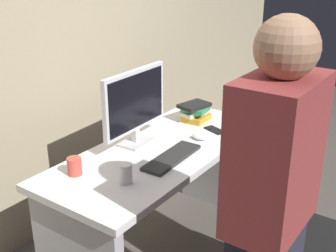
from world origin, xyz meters
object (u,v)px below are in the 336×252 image
Objects in this scene: person_at_desk at (268,225)px; monitor at (135,103)px; book_stack at (195,112)px; keyboard at (172,157)px; cell_phone at (215,130)px; office_chair at (279,238)px; cup_near_keyboard at (126,174)px; cup_by_monitor at (74,166)px; mouse at (199,137)px; desk at (161,181)px; handbag at (286,224)px.

person_at_desk reaches higher than monitor.
book_stack is at bearing -8.64° from monitor.
cell_phone is at bearing -1.16° from keyboard.
person_at_desk is 7.14× the size of book_stack.
office_chair reaches higher than cell_phone.
office_chair reaches higher than cup_near_keyboard.
cell_phone is (0.50, 0.01, -0.01)m from keyboard.
cup_by_monitor is (-0.02, 1.06, -0.05)m from person_at_desk.
office_chair is at bearing -110.27° from mouse.
office_chair is 1.09m from monitor.
cup_near_keyboard is at bearing -162.10° from cell_phone.
keyboard is 0.63m from book_stack.
monitor is 3.75× the size of cell_phone.
mouse is (0.75, 0.76, -0.08)m from person_at_desk.
cup_near_keyboard is (-0.36, 0.03, 0.04)m from keyboard.
desk is 0.62m from cup_by_monitor.
cup_by_monitor is 1.50m from handbag.
desk is 14.88× the size of cup_near_keyboard.
monitor reaches higher than office_chair.
monitor reaches higher than cell_phone.
handbag is (0.33, -0.50, -0.62)m from mouse.
cup_by_monitor is (-0.52, 0.94, 0.36)m from office_chair.
keyboard is at bearing -159.89° from book_stack.
office_chair is at bearing -90.29° from desk.
handbag is (0.61, -0.78, -0.86)m from monitor.
desk is 0.53m from cup_near_keyboard.
handbag is (0.57, -0.62, -0.38)m from desk.
keyboard is at bearing -35.24° from cup_by_monitor.
keyboard is (-0.09, -0.14, 0.23)m from desk.
office_chair is 0.57× the size of person_at_desk.
person_at_desk is at bearing -121.96° from keyboard.
cup_by_monitor reaches higher than mouse.
mouse is (0.23, -0.12, 0.24)m from desk.
person_at_desk is 17.58× the size of cup_by_monitor.
book_stack is (0.94, 0.18, 0.01)m from cup_near_keyboard.
cell_phone is (0.86, -0.02, -0.05)m from cup_near_keyboard.
cup_near_keyboard is 0.72× the size of cell_phone.
keyboard is 1.02m from handbag.
monitor is 1.31m from handbag.
monitor reaches higher than desk.
cup_near_keyboard is (0.07, 0.78, -0.05)m from person_at_desk.
keyboard reaches higher than desk.
monitor is at bearing 65.66° from person_at_desk.
cell_phone is 0.80m from handbag.
cup_by_monitor is at bearing 90.86° from person_at_desk.
desk is 10.77× the size of cell_phone.
cell_phone is (0.42, -0.13, 0.23)m from desk.
office_chair is at bearing -56.44° from cup_near_keyboard.
cup_by_monitor is (-0.49, 0.01, -0.21)m from monitor.
book_stack is at bearing 87.66° from cell_phone.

